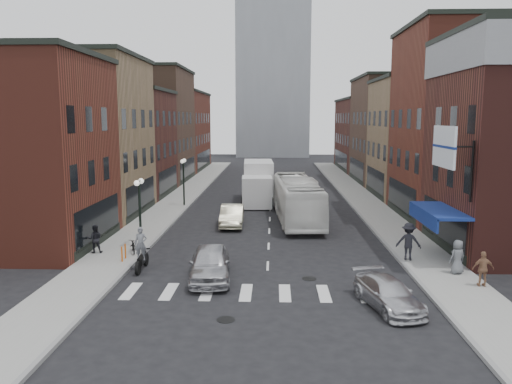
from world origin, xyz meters
TOP-DOWN VIEW (x-y plane):
  - ground at (0.00, 0.00)m, footprint 160.00×160.00m
  - sidewalk_left at (-8.50, 22.00)m, footprint 3.00×74.00m
  - sidewalk_right at (8.50, 22.00)m, footprint 3.00×74.00m
  - curb_left at (-7.00, 22.00)m, footprint 0.20×74.00m
  - curb_right at (7.00, 22.00)m, footprint 0.20×74.00m
  - crosswalk_stripes at (0.00, -3.00)m, footprint 12.00×2.20m
  - bldg_left_near at (-14.99, 4.50)m, footprint 10.30×9.20m
  - bldg_left_mid_a at (-14.99, 14.00)m, footprint 10.30×10.20m
  - bldg_left_mid_b at (-14.99, 24.00)m, footprint 10.30×10.20m
  - bldg_left_far_a at (-14.99, 35.00)m, footprint 10.30×12.20m
  - bldg_left_far_b at (-14.99, 49.00)m, footprint 10.30×16.20m
  - bldg_right_mid_a at (15.00, 14.00)m, footprint 10.30×10.20m
  - bldg_right_mid_b at (14.99, 24.00)m, footprint 10.30×10.20m
  - bldg_right_far_a at (14.99, 35.00)m, footprint 10.30×12.20m
  - bldg_right_far_b at (14.99, 49.00)m, footprint 10.30×16.20m
  - awning_blue at (8.93, 2.50)m, footprint 1.80×5.00m
  - billboard_sign at (8.59, 0.50)m, footprint 1.52×3.00m
  - distant_tower at (0.00, 78.00)m, footprint 14.00×14.00m
  - streetlamp_near at (-7.40, 4.00)m, footprint 0.32×1.22m
  - streetlamp_far at (-7.40, 18.00)m, footprint 0.32×1.22m
  - bike_rack at (-7.60, 1.30)m, footprint 0.08×0.68m
  - box_truck at (-1.13, 20.37)m, footprint 2.83×8.49m
  - motorcycle_rider at (-6.30, -0.01)m, footprint 0.64×2.19m
  - transit_bus at (2.01, 12.47)m, footprint 3.49×11.78m
  - sedan_left_near at (-2.70, -1.26)m, footprint 2.30×4.81m
  - sedan_left_far at (-2.65, 10.52)m, footprint 1.70×4.51m
  - curb_car at (4.91, -4.56)m, footprint 2.66×4.37m
  - parked_bicycle at (-7.50, 2.81)m, footprint 1.05×1.68m
  - ped_left_solo at (-9.60, 2.66)m, footprint 0.86×0.63m
  - ped_right_a at (7.40, 1.90)m, footprint 1.40×0.96m
  - ped_right_b at (9.60, -2.21)m, footprint 0.95×0.51m
  - ped_right_c at (9.12, -0.41)m, footprint 0.94×0.76m

SIDE VIEW (x-z plane):
  - ground at x=0.00m, z-range 0.00..0.00m
  - curb_left at x=-7.00m, z-range -0.08..0.08m
  - curb_right at x=7.00m, z-range -0.08..0.08m
  - crosswalk_stripes at x=0.00m, z-range -0.01..0.01m
  - sidewalk_left at x=-8.50m, z-range 0.00..0.15m
  - sidewalk_right at x=8.50m, z-range 0.00..0.15m
  - bike_rack at x=-7.60m, z-range 0.15..0.95m
  - parked_bicycle at x=-7.50m, z-range 0.15..0.98m
  - curb_car at x=4.91m, z-range 0.00..1.18m
  - sedan_left_far at x=-2.65m, z-range 0.00..1.47m
  - sedan_left_near at x=-2.70m, z-range 0.00..1.59m
  - ped_left_solo at x=-9.60m, z-range 0.15..1.74m
  - ped_right_b at x=9.60m, z-range 0.15..1.74m
  - ped_right_c at x=9.12m, z-range 0.15..1.81m
  - motorcycle_rider at x=-6.30m, z-range -0.07..2.15m
  - ped_right_a at x=7.40m, z-range 0.15..2.13m
  - transit_bus at x=2.01m, z-range 0.00..3.24m
  - box_truck at x=-1.13m, z-range -0.02..3.63m
  - awning_blue at x=8.93m, z-range 2.24..3.02m
  - streetlamp_near at x=-7.40m, z-range 0.86..4.97m
  - streetlamp_far at x=-7.40m, z-range 0.86..4.97m
  - bldg_right_far_b at x=14.99m, z-range 0.00..10.30m
  - bldg_left_mid_b at x=-14.99m, z-range 0.00..10.30m
  - bldg_left_far_b at x=-14.99m, z-range 0.00..11.30m
  - bldg_right_mid_b at x=14.99m, z-range 0.00..11.30m
  - bldg_left_near at x=-14.99m, z-range 0.00..11.30m
  - billboard_sign at x=8.59m, z-range 4.28..7.98m
  - bldg_right_far_a at x=14.99m, z-range 0.00..12.30m
  - bldg_left_mid_a at x=-14.99m, z-range 0.00..12.30m
  - bldg_left_far_a at x=-14.99m, z-range 0.00..13.30m
  - bldg_right_mid_a at x=15.00m, z-range 0.00..14.30m
  - distant_tower at x=0.00m, z-range 0.00..50.00m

